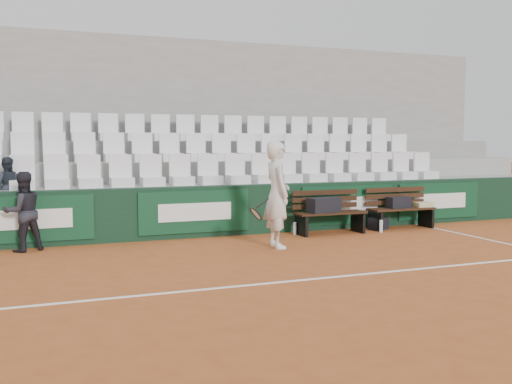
{
  "coord_description": "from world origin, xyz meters",
  "views": [
    {
      "loc": [
        -3.03,
        -6.86,
        1.87
      ],
      "look_at": [
        0.52,
        2.4,
        1.0
      ],
      "focal_mm": 40.0,
      "sensor_mm": 36.0,
      "label": 1
    }
  ],
  "objects_px": {
    "sports_bag_right": "(399,202)",
    "water_bottle_near": "(295,228)",
    "spectator_c": "(6,161)",
    "water_bottle_far": "(381,226)",
    "sports_bag_ground": "(378,223)",
    "tennis_player": "(277,194)",
    "sports_bag_left": "(324,205)",
    "ball_kid": "(23,212)",
    "bench_right": "(401,218)",
    "bench_left": "(330,223)"
  },
  "relations": [
    {
      "from": "sports_bag_right",
      "to": "water_bottle_near",
      "type": "xyz_separation_m",
      "value": [
        -2.45,
        0.05,
        -0.44
      ]
    },
    {
      "from": "spectator_c",
      "to": "water_bottle_near",
      "type": "bearing_deg",
      "value": 173.38
    },
    {
      "from": "water_bottle_near",
      "to": "water_bottle_far",
      "type": "distance_m",
      "value": 1.84
    },
    {
      "from": "sports_bag_ground",
      "to": "tennis_player",
      "type": "height_order",
      "value": "tennis_player"
    },
    {
      "from": "sports_bag_ground",
      "to": "water_bottle_far",
      "type": "bearing_deg",
      "value": -114.91
    },
    {
      "from": "sports_bag_left",
      "to": "ball_kid",
      "type": "height_order",
      "value": "ball_kid"
    },
    {
      "from": "bench_right",
      "to": "sports_bag_left",
      "type": "distance_m",
      "value": 1.97
    },
    {
      "from": "water_bottle_near",
      "to": "sports_bag_left",
      "type": "bearing_deg",
      "value": -15.24
    },
    {
      "from": "sports_bag_ground",
      "to": "water_bottle_far",
      "type": "distance_m",
      "value": 0.38
    },
    {
      "from": "bench_left",
      "to": "bench_right",
      "type": "relative_size",
      "value": 1.0
    },
    {
      "from": "ball_kid",
      "to": "tennis_player",
      "type": "bearing_deg",
      "value": 142.43
    },
    {
      "from": "bench_right",
      "to": "sports_bag_left",
      "type": "bearing_deg",
      "value": -177.35
    },
    {
      "from": "water_bottle_near",
      "to": "tennis_player",
      "type": "distance_m",
      "value": 1.66
    },
    {
      "from": "water_bottle_far",
      "to": "ball_kid",
      "type": "relative_size",
      "value": 0.19
    },
    {
      "from": "sports_bag_ground",
      "to": "bench_left",
      "type": "bearing_deg",
      "value": -173.81
    },
    {
      "from": "bench_left",
      "to": "tennis_player",
      "type": "bearing_deg",
      "value": -148.37
    },
    {
      "from": "sports_bag_left",
      "to": "sports_bag_right",
      "type": "relative_size",
      "value": 1.34
    },
    {
      "from": "bench_left",
      "to": "sports_bag_right",
      "type": "height_order",
      "value": "sports_bag_right"
    },
    {
      "from": "ball_kid",
      "to": "sports_bag_left",
      "type": "bearing_deg",
      "value": 156.23
    },
    {
      "from": "bench_right",
      "to": "tennis_player",
      "type": "height_order",
      "value": "tennis_player"
    },
    {
      "from": "bench_right",
      "to": "spectator_c",
      "type": "distance_m",
      "value": 8.05
    },
    {
      "from": "sports_bag_right",
      "to": "water_bottle_far",
      "type": "xyz_separation_m",
      "value": [
        -0.65,
        -0.32,
        -0.44
      ]
    },
    {
      "from": "ball_kid",
      "to": "water_bottle_far",
      "type": "bearing_deg",
      "value": 154.9
    },
    {
      "from": "sports_bag_left",
      "to": "water_bottle_near",
      "type": "distance_m",
      "value": 0.76
    },
    {
      "from": "water_bottle_near",
      "to": "sports_bag_right",
      "type": "bearing_deg",
      "value": -1.08
    },
    {
      "from": "sports_bag_right",
      "to": "sports_bag_left",
      "type": "bearing_deg",
      "value": -176.65
    },
    {
      "from": "sports_bag_left",
      "to": "sports_bag_ground",
      "type": "bearing_deg",
      "value": 5.78
    },
    {
      "from": "water_bottle_near",
      "to": "tennis_player",
      "type": "xyz_separation_m",
      "value": [
        -0.88,
        -1.14,
        0.82
      ]
    },
    {
      "from": "water_bottle_near",
      "to": "bench_right",
      "type": "bearing_deg",
      "value": -1.52
    },
    {
      "from": "sports_bag_right",
      "to": "spectator_c",
      "type": "distance_m",
      "value": 7.95
    },
    {
      "from": "sports_bag_right",
      "to": "sports_bag_ground",
      "type": "height_order",
      "value": "sports_bag_right"
    },
    {
      "from": "water_bottle_near",
      "to": "tennis_player",
      "type": "relative_size",
      "value": 0.13
    },
    {
      "from": "water_bottle_near",
      "to": "ball_kid",
      "type": "height_order",
      "value": "ball_kid"
    },
    {
      "from": "sports_bag_ground",
      "to": "tennis_player",
      "type": "xyz_separation_m",
      "value": [
        -2.85,
        -1.13,
        0.82
      ]
    },
    {
      "from": "sports_bag_left",
      "to": "spectator_c",
      "type": "height_order",
      "value": "spectator_c"
    },
    {
      "from": "sports_bag_left",
      "to": "ball_kid",
      "type": "bearing_deg",
      "value": 177.76
    },
    {
      "from": "bench_right",
      "to": "sports_bag_left",
      "type": "relative_size",
      "value": 2.16
    },
    {
      "from": "bench_right",
      "to": "spectator_c",
      "type": "xyz_separation_m",
      "value": [
        -7.88,
        1.05,
        1.3
      ]
    },
    {
      "from": "ball_kid",
      "to": "sports_bag_right",
      "type": "bearing_deg",
      "value": 157.63
    },
    {
      "from": "bench_right",
      "to": "sports_bag_ground",
      "type": "height_order",
      "value": "bench_right"
    },
    {
      "from": "sports_bag_ground",
      "to": "sports_bag_right",
      "type": "bearing_deg",
      "value": -3.58
    },
    {
      "from": "sports_bag_right",
      "to": "sports_bag_ground",
      "type": "xyz_separation_m",
      "value": [
        -0.49,
        0.03,
        -0.44
      ]
    },
    {
      "from": "bench_left",
      "to": "spectator_c",
      "type": "height_order",
      "value": "spectator_c"
    },
    {
      "from": "sports_bag_right",
      "to": "water_bottle_far",
      "type": "bearing_deg",
      "value": -154.02
    },
    {
      "from": "sports_bag_right",
      "to": "water_bottle_far",
      "type": "height_order",
      "value": "sports_bag_right"
    },
    {
      "from": "sports_bag_left",
      "to": "water_bottle_far",
      "type": "bearing_deg",
      "value": -9.6
    },
    {
      "from": "sports_bag_left",
      "to": "tennis_player",
      "type": "relative_size",
      "value": 0.37
    },
    {
      "from": "bench_left",
      "to": "sports_bag_right",
      "type": "xyz_separation_m",
      "value": [
        1.73,
        0.1,
        0.35
      ]
    },
    {
      "from": "sports_bag_ground",
      "to": "spectator_c",
      "type": "bearing_deg",
      "value": 172.26
    },
    {
      "from": "water_bottle_near",
      "to": "spectator_c",
      "type": "relative_size",
      "value": 0.24
    }
  ]
}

